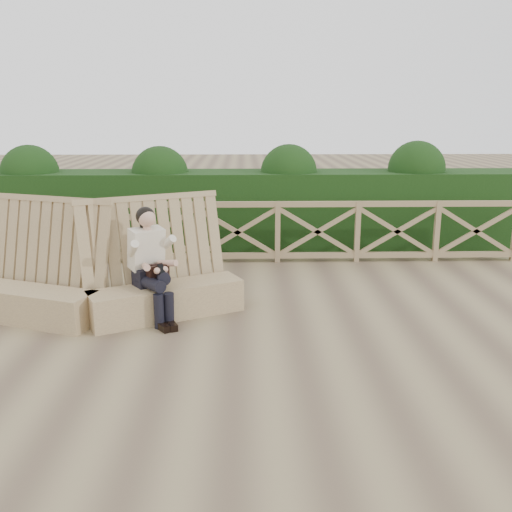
{
  "coord_description": "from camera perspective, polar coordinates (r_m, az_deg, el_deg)",
  "views": [
    {
      "loc": [
        0.11,
        -6.43,
        2.64
      ],
      "look_at": [
        0.26,
        0.4,
        0.9
      ],
      "focal_mm": 40.0,
      "sensor_mm": 36.0,
      "label": 1
    }
  ],
  "objects": [
    {
      "name": "ground",
      "position": [
        6.95,
        -2.12,
        -8.04
      ],
      "size": [
        60.0,
        60.0,
        0.0
      ],
      "primitive_type": "plane",
      "color": "brown",
      "rests_on": "ground"
    },
    {
      "name": "woman",
      "position": [
        7.44,
        -10.45,
        -0.53
      ],
      "size": [
        0.73,
        0.94,
        1.46
      ],
      "rotation": [
        0.0,
        0.0,
        0.6
      ],
      "color": "black",
      "rests_on": "ground"
    },
    {
      "name": "guardrail",
      "position": [
        10.15,
        -1.89,
        2.41
      ],
      "size": [
        10.1,
        0.09,
        1.1
      ],
      "color": "#937B55",
      "rests_on": "ground"
    },
    {
      "name": "hedge",
      "position": [
        11.29,
        -1.84,
        4.64
      ],
      "size": [
        12.0,
        1.2,
        1.5
      ],
      "primitive_type": "cube",
      "color": "black",
      "rests_on": "ground"
    },
    {
      "name": "bench",
      "position": [
        7.78,
        -15.71,
        -3.06
      ],
      "size": [
        3.88,
        1.56,
        1.56
      ],
      "rotation": [
        0.0,
        0.0,
        0.06
      ],
      "color": "#876C4D",
      "rests_on": "ground"
    }
  ]
}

